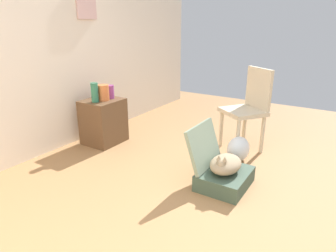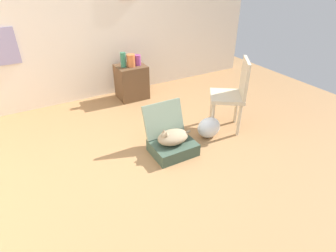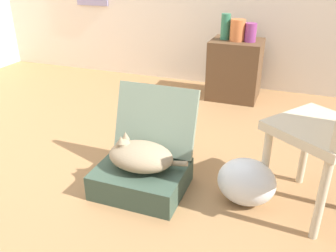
{
  "view_description": "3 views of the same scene",
  "coord_description": "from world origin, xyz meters",
  "px_view_note": "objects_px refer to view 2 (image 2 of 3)",
  "views": [
    {
      "loc": [
        -2.06,
        -0.82,
        1.5
      ],
      "look_at": [
        0.33,
        0.69,
        0.52
      ],
      "focal_mm": 31.76,
      "sensor_mm": 36.0,
      "label": 1
    },
    {
      "loc": [
        -1.03,
        -2.31,
        2.04
      ],
      "look_at": [
        0.44,
        0.29,
        0.26
      ],
      "focal_mm": 29.26,
      "sensor_mm": 36.0,
      "label": 2
    },
    {
      "loc": [
        1.16,
        -1.56,
        1.29
      ],
      "look_at": [
        0.42,
        0.44,
        0.27
      ],
      "focal_mm": 37.89,
      "sensor_mm": 36.0,
      "label": 3
    }
  ],
  "objects_px": {
    "suitcase_base": "(173,148)",
    "side_table": "(132,82)",
    "vase_round": "(131,60)",
    "chair": "(233,93)",
    "plastic_bag_white": "(209,127)",
    "vase_tall": "(123,60)",
    "cat": "(173,137)",
    "vase_short": "(138,60)"
  },
  "relations": [
    {
      "from": "cat",
      "to": "plastic_bag_white",
      "type": "distance_m",
      "value": 0.63
    },
    {
      "from": "plastic_bag_white",
      "to": "vase_round",
      "type": "height_order",
      "value": "vase_round"
    },
    {
      "from": "chair",
      "to": "vase_tall",
      "type": "bearing_deg",
      "value": -115.51
    },
    {
      "from": "suitcase_base",
      "to": "chair",
      "type": "xyz_separation_m",
      "value": [
        1.01,
        0.13,
        0.47
      ]
    },
    {
      "from": "suitcase_base",
      "to": "vase_tall",
      "type": "height_order",
      "value": "vase_tall"
    },
    {
      "from": "plastic_bag_white",
      "to": "side_table",
      "type": "xyz_separation_m",
      "value": [
        -0.4,
        1.69,
        0.15
      ]
    },
    {
      "from": "plastic_bag_white",
      "to": "vase_tall",
      "type": "bearing_deg",
      "value": 107.11
    },
    {
      "from": "vase_tall",
      "to": "vase_round",
      "type": "relative_size",
      "value": 1.21
    },
    {
      "from": "cat",
      "to": "chair",
      "type": "relative_size",
      "value": 0.47
    },
    {
      "from": "vase_short",
      "to": "vase_round",
      "type": "xyz_separation_m",
      "value": [
        -0.12,
        -0.01,
        0.01
      ]
    },
    {
      "from": "plastic_bag_white",
      "to": "side_table",
      "type": "bearing_deg",
      "value": 103.23
    },
    {
      "from": "suitcase_base",
      "to": "side_table",
      "type": "distance_m",
      "value": 1.8
    },
    {
      "from": "cat",
      "to": "vase_tall",
      "type": "xyz_separation_m",
      "value": [
        0.1,
        1.77,
        0.46
      ]
    },
    {
      "from": "side_table",
      "to": "vase_round",
      "type": "xyz_separation_m",
      "value": [
        0.0,
        -0.04,
        0.39
      ]
    },
    {
      "from": "vase_short",
      "to": "vase_round",
      "type": "distance_m",
      "value": 0.12
    },
    {
      "from": "side_table",
      "to": "chair",
      "type": "height_order",
      "value": "chair"
    },
    {
      "from": "vase_round",
      "to": "chair",
      "type": "relative_size",
      "value": 0.2
    },
    {
      "from": "side_table",
      "to": "vase_short",
      "type": "xyz_separation_m",
      "value": [
        0.12,
        -0.03,
        0.37
      ]
    },
    {
      "from": "vase_tall",
      "to": "vase_round",
      "type": "height_order",
      "value": "vase_tall"
    },
    {
      "from": "cat",
      "to": "chair",
      "type": "height_order",
      "value": "chair"
    },
    {
      "from": "cat",
      "to": "suitcase_base",
      "type": "bearing_deg",
      "value": -4.27
    },
    {
      "from": "vase_tall",
      "to": "chair",
      "type": "height_order",
      "value": "chair"
    },
    {
      "from": "suitcase_base",
      "to": "cat",
      "type": "distance_m",
      "value": 0.16
    },
    {
      "from": "chair",
      "to": "plastic_bag_white",
      "type": "bearing_deg",
      "value": -48.3
    },
    {
      "from": "suitcase_base",
      "to": "vase_round",
      "type": "distance_m",
      "value": 1.85
    },
    {
      "from": "vase_tall",
      "to": "cat",
      "type": "bearing_deg",
      "value": -93.23
    },
    {
      "from": "cat",
      "to": "vase_short",
      "type": "xyz_separation_m",
      "value": [
        0.34,
        1.75,
        0.42
      ]
    },
    {
      "from": "plastic_bag_white",
      "to": "side_table",
      "type": "relative_size",
      "value": 0.57
    },
    {
      "from": "plastic_bag_white",
      "to": "vase_tall",
      "type": "xyz_separation_m",
      "value": [
        -0.52,
        1.68,
        0.55
      ]
    },
    {
      "from": "chair",
      "to": "vase_short",
      "type": "bearing_deg",
      "value": -122.05
    },
    {
      "from": "plastic_bag_white",
      "to": "suitcase_base",
      "type": "bearing_deg",
      "value": -171.84
    },
    {
      "from": "vase_round",
      "to": "chair",
      "type": "bearing_deg",
      "value": -63.77
    },
    {
      "from": "suitcase_base",
      "to": "vase_round",
      "type": "xyz_separation_m",
      "value": [
        0.21,
        1.74,
        0.6
      ]
    },
    {
      "from": "cat",
      "to": "vase_tall",
      "type": "distance_m",
      "value": 1.83
    },
    {
      "from": "plastic_bag_white",
      "to": "chair",
      "type": "xyz_separation_m",
      "value": [
        0.4,
        0.04,
        0.41
      ]
    },
    {
      "from": "vase_tall",
      "to": "vase_round",
      "type": "bearing_deg",
      "value": -13.83
    },
    {
      "from": "suitcase_base",
      "to": "vase_tall",
      "type": "bearing_deg",
      "value": 86.97
    },
    {
      "from": "cat",
      "to": "vase_round",
      "type": "distance_m",
      "value": 1.81
    },
    {
      "from": "plastic_bag_white",
      "to": "vase_round",
      "type": "distance_m",
      "value": 1.78
    },
    {
      "from": "suitcase_base",
      "to": "chair",
      "type": "relative_size",
      "value": 0.52
    },
    {
      "from": "plastic_bag_white",
      "to": "vase_tall",
      "type": "distance_m",
      "value": 1.84
    },
    {
      "from": "suitcase_base",
      "to": "side_table",
      "type": "height_order",
      "value": "side_table"
    }
  ]
}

